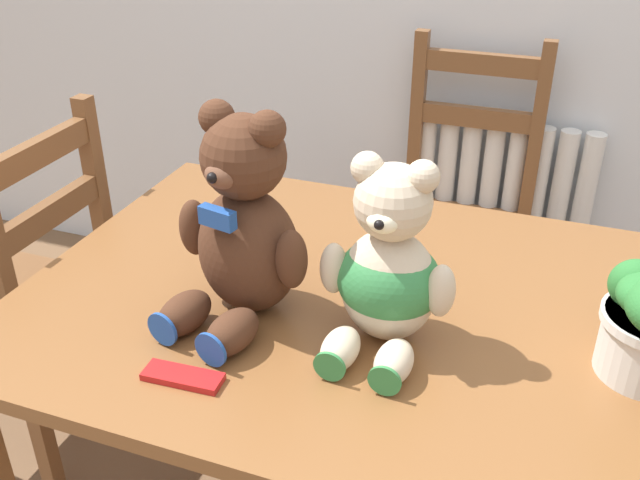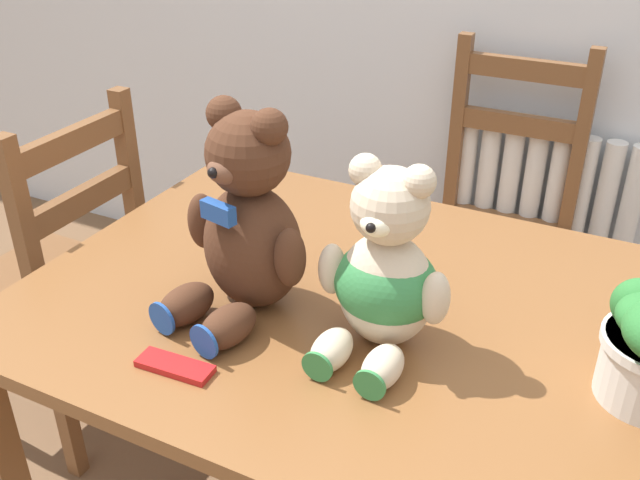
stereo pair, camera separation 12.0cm
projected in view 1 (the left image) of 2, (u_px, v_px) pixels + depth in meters
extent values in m
cylinder|color=silver|center=(421.00, 219.00, 2.44)|extent=(0.06, 0.06, 0.75)
cylinder|color=silver|center=(441.00, 222.00, 2.42)|extent=(0.06, 0.06, 0.75)
cylinder|color=silver|center=(463.00, 226.00, 2.39)|extent=(0.06, 0.06, 0.75)
cylinder|color=silver|center=(484.00, 229.00, 2.37)|extent=(0.06, 0.06, 0.75)
cylinder|color=silver|center=(506.00, 233.00, 2.35)|extent=(0.06, 0.06, 0.75)
cylinder|color=silver|center=(529.00, 237.00, 2.33)|extent=(0.06, 0.06, 0.75)
cylinder|color=silver|center=(552.00, 240.00, 2.31)|extent=(0.06, 0.06, 0.75)
cylinder|color=silver|center=(575.00, 244.00, 2.28)|extent=(0.06, 0.06, 0.75)
cube|color=silver|center=(483.00, 319.00, 2.53)|extent=(0.58, 0.10, 0.04)
cube|color=brown|center=(358.00, 304.00, 1.36)|extent=(1.26, 0.93, 0.03)
cube|color=brown|center=(205.00, 296.00, 2.05)|extent=(0.06, 0.06, 0.72)
cube|color=brown|center=(638.00, 389.00, 1.70)|extent=(0.06, 0.06, 0.72)
cube|color=brown|center=(455.00, 236.00, 2.17)|extent=(0.41, 0.42, 0.03)
cube|color=brown|center=(498.00, 347.00, 2.07)|extent=(0.04, 0.04, 0.44)
cube|color=brown|center=(377.00, 321.00, 2.18)|extent=(0.04, 0.04, 0.44)
cube|color=brown|center=(526.00, 203.00, 2.24)|extent=(0.04, 0.04, 1.02)
cube|color=brown|center=(412.00, 186.00, 2.35)|extent=(0.04, 0.04, 1.02)
cube|color=brown|center=(482.00, 63.00, 2.09)|extent=(0.33, 0.03, 0.06)
cube|color=brown|center=(476.00, 117.00, 2.17)|extent=(0.33, 0.03, 0.06)
cube|color=brown|center=(12.00, 301.00, 1.86)|extent=(0.41, 0.40, 0.03)
cube|color=brown|center=(20.00, 322.00, 2.18)|extent=(0.04, 0.04, 0.44)
cube|color=brown|center=(20.00, 346.00, 1.64)|extent=(0.04, 0.04, 0.97)
cube|color=brown|center=(111.00, 270.00, 1.94)|extent=(0.04, 0.04, 0.97)
cube|color=brown|center=(37.00, 153.00, 1.59)|extent=(0.03, 0.32, 0.06)
cube|color=brown|center=(50.00, 213.00, 1.66)|extent=(0.03, 0.32, 0.06)
ellipsoid|color=#472819|center=(249.00, 251.00, 1.27)|extent=(0.22, 0.20, 0.24)
sphere|color=#472819|center=(243.00, 157.00, 1.18)|extent=(0.15, 0.15, 0.15)
sphere|color=#472819|center=(267.00, 129.00, 1.13)|extent=(0.06, 0.06, 0.06)
sphere|color=#472819|center=(217.00, 117.00, 1.18)|extent=(0.06, 0.06, 0.06)
ellipsoid|color=brown|center=(223.00, 174.00, 1.15)|extent=(0.07, 0.07, 0.05)
sphere|color=black|center=(212.00, 178.00, 1.13)|extent=(0.02, 0.02, 0.02)
ellipsoid|color=#472819|center=(292.00, 259.00, 1.19)|extent=(0.07, 0.07, 0.11)
ellipsoid|color=#472819|center=(194.00, 228.00, 1.29)|extent=(0.07, 0.07, 0.11)
ellipsoid|color=#472819|center=(232.00, 332.00, 1.20)|extent=(0.09, 0.13, 0.07)
cylinder|color=#1E4793|center=(211.00, 350.00, 1.15)|extent=(0.06, 0.02, 0.06)
ellipsoid|color=#472819|center=(185.00, 313.00, 1.24)|extent=(0.09, 0.13, 0.07)
cylinder|color=#1E4793|center=(162.00, 329.00, 1.20)|extent=(0.06, 0.02, 0.06)
cube|color=#1E4793|center=(217.00, 218.00, 1.16)|extent=(0.07, 0.03, 0.03)
ellipsoid|color=beige|center=(388.00, 285.00, 1.20)|extent=(0.17, 0.15, 0.20)
sphere|color=beige|center=(393.00, 202.00, 1.12)|extent=(0.13, 0.13, 0.13)
sphere|color=beige|center=(423.00, 177.00, 1.08)|extent=(0.05, 0.05, 0.05)
sphere|color=beige|center=(367.00, 168.00, 1.11)|extent=(0.05, 0.05, 0.05)
ellipsoid|color=white|center=(384.00, 220.00, 1.09)|extent=(0.06, 0.05, 0.04)
sphere|color=black|center=(379.00, 225.00, 1.07)|extent=(0.02, 0.02, 0.02)
ellipsoid|color=beige|center=(441.00, 291.00, 1.14)|extent=(0.05, 0.05, 0.10)
ellipsoid|color=beige|center=(334.00, 268.00, 1.20)|extent=(0.05, 0.05, 0.10)
ellipsoid|color=beige|center=(394.00, 362.00, 1.13)|extent=(0.06, 0.10, 0.06)
cylinder|color=#337F42|center=(384.00, 381.00, 1.09)|extent=(0.05, 0.01, 0.05)
ellipsoid|color=beige|center=(340.00, 349.00, 1.16)|extent=(0.06, 0.10, 0.06)
cylinder|color=#337F42|center=(329.00, 367.00, 1.12)|extent=(0.05, 0.01, 0.05)
ellipsoid|color=#337F42|center=(389.00, 280.00, 1.19)|extent=(0.18, 0.16, 0.15)
ellipsoid|color=#286B2D|center=(637.00, 285.00, 1.12)|extent=(0.09, 0.07, 0.08)
cube|color=red|center=(183.00, 377.00, 1.14)|extent=(0.13, 0.05, 0.01)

